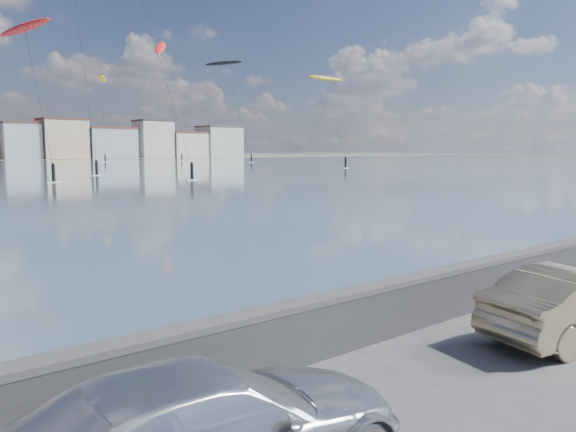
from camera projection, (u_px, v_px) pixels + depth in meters
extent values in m
plane|color=#333335|center=(431.00, 432.00, 6.83)|extent=(700.00, 700.00, 0.00)
cube|color=#28282B|center=(291.00, 338.00, 8.86)|extent=(400.00, 0.35, 0.90)
cylinder|color=#28282B|center=(291.00, 311.00, 8.80)|extent=(400.00, 0.36, 0.36)
cube|color=#9EA8B7|center=(20.00, 142.00, 175.15)|extent=(11.00, 9.00, 11.00)
cube|color=#562D23|center=(19.00, 123.00, 174.45)|extent=(11.22, 9.18, 0.60)
cube|color=#CCB293|center=(63.00, 140.00, 183.20)|extent=(14.00, 11.00, 12.50)
cube|color=#562D23|center=(62.00, 119.00, 182.41)|extent=(14.28, 11.22, 0.60)
cube|color=#9EA8B7|center=(109.00, 144.00, 193.05)|extent=(16.00, 12.00, 10.00)
cube|color=brown|center=(109.00, 128.00, 192.42)|extent=(16.32, 12.24, 0.60)
cube|color=beige|center=(153.00, 140.00, 203.20)|extent=(12.00, 10.00, 13.00)
cube|color=#383330|center=(153.00, 121.00, 202.39)|extent=(12.24, 10.20, 0.60)
cube|color=beige|center=(187.00, 145.00, 211.89)|extent=(14.00, 11.00, 9.00)
cube|color=brown|center=(186.00, 133.00, 211.32)|extent=(14.28, 11.22, 0.60)
cube|color=#B7C6BC|center=(219.00, 142.00, 220.82)|extent=(15.00, 12.00, 11.50)
cube|color=#4C423D|center=(219.00, 127.00, 220.10)|extent=(15.30, 12.24, 0.60)
imported|color=silver|center=(205.00, 431.00, 5.55)|extent=(4.59, 2.07, 1.31)
cube|color=white|center=(192.00, 180.00, 60.23)|extent=(1.40, 0.42, 0.08)
cylinder|color=black|center=(192.00, 172.00, 60.12)|extent=(0.36, 0.36, 1.70)
sphere|color=black|center=(192.00, 163.00, 60.01)|extent=(0.28, 0.28, 0.28)
cylinder|color=black|center=(149.00, 25.00, 61.59)|extent=(3.45, 11.58, 31.11)
ellipsoid|color=yellow|center=(102.00, 79.00, 146.95)|extent=(5.37, 8.42, 2.01)
cube|color=white|center=(105.00, 162.00, 141.01)|extent=(1.40, 0.42, 0.08)
cylinder|color=black|center=(105.00, 158.00, 140.90)|extent=(0.36, 0.36, 1.70)
sphere|color=black|center=(105.00, 155.00, 140.80)|extent=(0.28, 0.28, 0.28)
cylinder|color=black|center=(103.00, 117.00, 143.91)|extent=(3.24, 8.48, 20.20)
ellipsoid|color=red|center=(160.00, 48.00, 171.72)|extent=(8.14, 9.31, 6.27)
cube|color=white|center=(182.00, 160.00, 162.83)|extent=(1.40, 0.42, 0.08)
cylinder|color=black|center=(182.00, 157.00, 162.72)|extent=(0.36, 0.36, 1.70)
sphere|color=black|center=(182.00, 154.00, 162.62)|extent=(0.28, 0.28, 0.28)
cylinder|color=black|center=(171.00, 100.00, 167.20)|extent=(1.86, 15.38, 32.77)
cube|color=white|center=(97.00, 175.00, 70.97)|extent=(1.40, 0.42, 0.08)
cylinder|color=black|center=(97.00, 168.00, 70.87)|extent=(0.36, 0.36, 1.70)
sphere|color=black|center=(96.00, 161.00, 70.76)|extent=(0.28, 0.28, 0.28)
cylinder|color=black|center=(84.00, 68.00, 72.90)|extent=(0.95, 8.55, 24.97)
ellipsoid|color=red|center=(25.00, 28.00, 65.51)|extent=(5.71, 8.08, 2.52)
cube|color=white|center=(54.00, 182.00, 56.67)|extent=(1.40, 0.42, 0.08)
cylinder|color=black|center=(53.00, 173.00, 56.57)|extent=(0.36, 0.36, 1.70)
sphere|color=black|center=(53.00, 164.00, 56.46)|extent=(0.28, 0.28, 0.28)
cylinder|color=black|center=(38.00, 93.00, 61.01)|extent=(1.44, 13.06, 16.17)
ellipsoid|color=black|center=(224.00, 63.00, 137.36)|extent=(7.88, 10.07, 1.67)
cube|color=white|center=(251.00, 162.00, 137.89)|extent=(1.40, 0.42, 0.08)
cylinder|color=black|center=(251.00, 158.00, 137.78)|extent=(0.36, 0.36, 1.70)
sphere|color=black|center=(251.00, 155.00, 137.67)|extent=(0.28, 0.28, 0.28)
cylinder|color=black|center=(238.00, 110.00, 137.55)|extent=(3.77, 6.14, 22.91)
ellipsoid|color=#BF8C19|center=(325.00, 78.00, 104.01)|extent=(8.15, 2.81, 1.38)
cube|color=white|center=(345.00, 168.00, 97.65)|extent=(1.40, 0.42, 0.08)
cylinder|color=black|center=(346.00, 163.00, 97.54)|extent=(0.36, 0.36, 1.70)
sphere|color=black|center=(346.00, 157.00, 97.43)|extent=(0.28, 0.28, 0.28)
cylinder|color=black|center=(335.00, 118.00, 100.76)|extent=(2.88, 8.52, 15.07)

